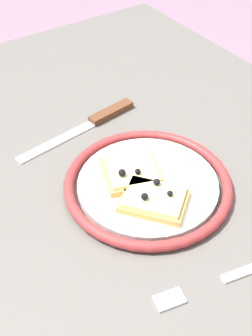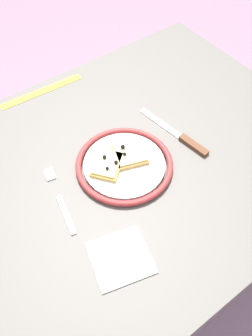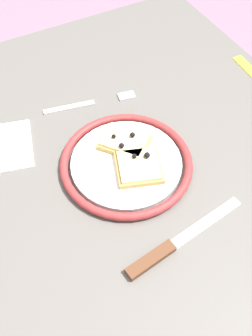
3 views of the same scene
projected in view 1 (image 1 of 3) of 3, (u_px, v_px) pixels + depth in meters
The scene contains 6 objects.
dining_table at pixel (127, 214), 0.76m from camera, with size 1.05×0.82×0.73m.
plate at pixel (148, 184), 0.68m from camera, with size 0.25×0.25×0.02m.
pizza_slice_near at pixel (154, 199), 0.64m from camera, with size 0.11×0.11×0.03m.
pizza_slice_far at pixel (129, 173), 0.68m from camera, with size 0.10×0.10×0.03m.
knife at pixel (97, 120), 0.80m from camera, with size 0.05×0.24×0.01m.
fork at pixel (228, 278), 0.56m from camera, with size 0.06×0.20×0.00m.
Camera 1 is at (-0.42, 0.29, 1.21)m, focal length 48.68 mm.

